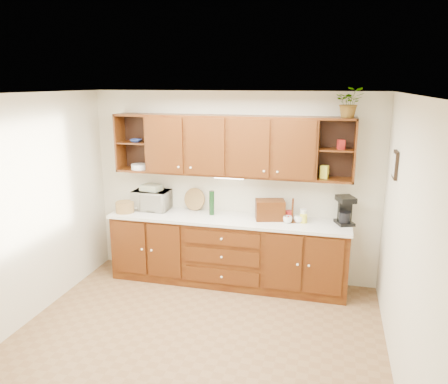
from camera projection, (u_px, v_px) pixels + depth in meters
The scene contains 26 objects.
floor at pixel (196, 339), 4.73m from camera, with size 4.00×4.00×0.00m, color brown.
ceiling at pixel (191, 94), 4.10m from camera, with size 4.00×4.00×0.00m, color white.
back_wall at pixel (233, 186), 6.06m from camera, with size 4.00×4.00×0.00m, color beige.
left_wall at pixel (24, 211), 4.89m from camera, with size 3.50×3.50×0.00m, color beige.
right_wall at pixel (404, 242), 3.94m from camera, with size 3.50×3.50×0.00m, color beige.
base_cabinets at pixel (227, 252), 5.99m from camera, with size 3.20×0.60×0.90m, color #321005.
countertop at pixel (227, 219), 5.86m from camera, with size 3.24×0.64×0.04m, color silver.
upper_cabinets at pixel (231, 146), 5.76m from camera, with size 3.20×0.33×0.80m.
undercabinet_light at pixel (229, 178), 5.82m from camera, with size 0.40×0.05×0.03m, color white.
framed_picture at pixel (395, 165), 4.66m from camera, with size 0.03×0.24×0.30m, color black.
wicker_basket at pixel (125, 207), 6.09m from camera, with size 0.25×0.25×0.15m, color olive.
microwave at pixel (152, 200), 6.21m from camera, with size 0.50×0.34×0.28m, color beige.
towel_stack at pixel (151, 188), 6.17m from camera, with size 0.27×0.20×0.08m, color #E6C76C.
wine_bottle at pixel (212, 203), 5.95m from camera, with size 0.07×0.07×0.33m, color black.
woven_tray at pixel (195, 209), 6.22m from camera, with size 0.32×0.32×0.02m, color olive.
bread_box at pixel (270, 210), 5.75m from camera, with size 0.38×0.24×0.26m, color #321005.
mug_tree at pixel (292, 218), 5.68m from camera, with size 0.27×0.28×0.32m.
canister_red at pixel (289, 216), 5.72m from camera, with size 0.10×0.10×0.14m, color maroon.
canister_white at pixel (303, 215), 5.69m from camera, with size 0.09×0.09×0.17m, color white.
canister_yellow at pixel (304, 219), 5.64m from camera, with size 0.09×0.09×0.11m, color yellow.
coffee_maker at pixel (345, 210), 5.57m from camera, with size 0.28×0.31×0.37m.
bowl_stack at pixel (136, 141), 6.05m from camera, with size 0.16×0.16×0.04m, color #284093.
plate_stack at pixel (139, 167), 6.13m from camera, with size 0.23×0.23×0.07m, color white.
pantry_box_yellow at pixel (324, 172), 5.53m from camera, with size 0.09×0.07×0.17m, color yellow.
pantry_box_red at pixel (341, 145), 5.38m from camera, with size 0.08×0.07×0.12m, color maroon.
potted_plant at pixel (350, 102), 5.23m from camera, with size 0.33×0.28×0.36m, color #999999.
Camera 1 is at (1.32, -4.00, 2.71)m, focal length 35.00 mm.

